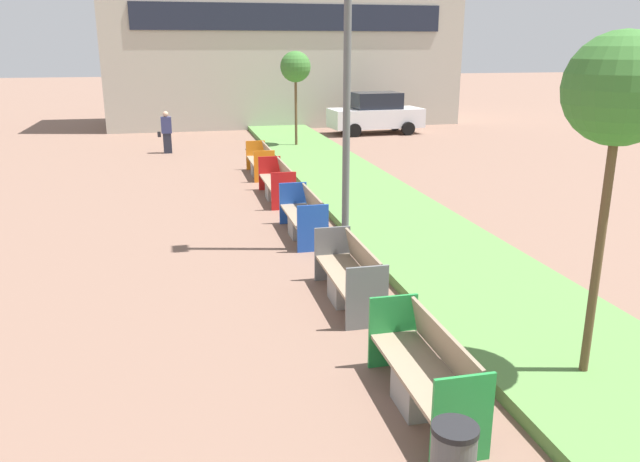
# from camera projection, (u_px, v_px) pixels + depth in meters

# --- Properties ---
(planter_grass_strip) EXTENTS (2.80, 120.00, 0.18)m
(planter_grass_strip) POSITION_uv_depth(u_px,v_px,m) (447.00, 258.00, 11.60)
(planter_grass_strip) COLOR #568442
(planter_grass_strip) RESTS_ON ground
(building_backdrop) EXTENTS (17.35, 5.91, 9.37)m
(building_backdrop) POSITION_uv_depth(u_px,v_px,m) (281.00, 29.00, 31.78)
(building_backdrop) COLOR #B2AD9E
(building_backdrop) RESTS_ON ground
(bench_green_frame) EXTENTS (0.65, 2.02, 0.94)m
(bench_green_frame) POSITION_uv_depth(u_px,v_px,m) (425.00, 378.00, 6.86)
(bench_green_frame) COLOR gray
(bench_green_frame) RESTS_ON ground
(bench_grey_frame) EXTENTS (0.65, 2.05, 0.94)m
(bench_grey_frame) POSITION_uv_depth(u_px,v_px,m) (350.00, 280.00, 9.73)
(bench_grey_frame) COLOR gray
(bench_grey_frame) RESTS_ON ground
(bench_blue_frame) EXTENTS (0.65, 2.14, 0.94)m
(bench_blue_frame) POSITION_uv_depth(u_px,v_px,m) (304.00, 219.00, 13.11)
(bench_blue_frame) COLOR gray
(bench_blue_frame) RESTS_ON ground
(bench_red_frame) EXTENTS (0.65, 2.36, 0.94)m
(bench_red_frame) POSITION_uv_depth(u_px,v_px,m) (278.00, 185.00, 16.33)
(bench_red_frame) COLOR gray
(bench_red_frame) RESTS_ON ground
(bench_orange_frame) EXTENTS (0.65, 2.08, 0.94)m
(bench_orange_frame) POSITION_uv_depth(u_px,v_px,m) (261.00, 164.00, 19.32)
(bench_orange_frame) COLOR gray
(bench_orange_frame) RESTS_ON ground
(street_lamp_post) EXTENTS (0.24, 0.44, 7.56)m
(street_lamp_post) POSITION_uv_depth(u_px,v_px,m) (348.00, 29.00, 11.17)
(street_lamp_post) COLOR #56595B
(street_lamp_post) RESTS_ON ground
(sapling_tree_near) EXTENTS (1.20, 1.20, 4.04)m
(sapling_tree_near) POSITION_uv_depth(u_px,v_px,m) (620.00, 92.00, 6.48)
(sapling_tree_near) COLOR brown
(sapling_tree_near) RESTS_ON ground
(sapling_tree_far) EXTENTS (1.16, 1.16, 3.70)m
(sapling_tree_far) POSITION_uv_depth(u_px,v_px,m) (295.00, 67.00, 23.46)
(sapling_tree_far) COLOR brown
(sapling_tree_far) RESTS_ON ground
(pedestrian_walking) EXTENTS (0.53, 0.24, 1.56)m
(pedestrian_walking) POSITION_uv_depth(u_px,v_px,m) (167.00, 132.00, 23.26)
(pedestrian_walking) COLOR #232633
(pedestrian_walking) RESTS_ON ground
(parked_car_distant) EXTENTS (4.29, 2.00, 1.86)m
(parked_car_distant) POSITION_uv_depth(u_px,v_px,m) (376.00, 114.00, 28.47)
(parked_car_distant) COLOR silver
(parked_car_distant) RESTS_ON ground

